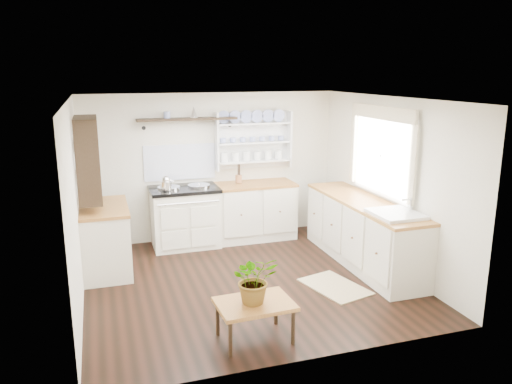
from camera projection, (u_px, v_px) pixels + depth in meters
floor at (248, 281)px, 6.40m from camera, size 4.00×3.80×0.01m
wall_back at (213, 166)px, 7.89m from camera, size 4.00×0.02×2.30m
wall_right at (389, 183)px, 6.73m from camera, size 0.02×3.80×2.30m
wall_left at (75, 207)px, 5.54m from camera, size 0.02×3.80×2.30m
ceiling at (247, 99)px, 5.86m from camera, size 4.00×3.80×0.01m
window at (381, 151)px, 6.75m from camera, size 0.08×1.55×1.22m
aga_cooker at (185, 216)px, 7.59m from camera, size 1.03×0.71×0.95m
back_cabinets at (254, 210)px, 7.95m from camera, size 1.27×0.63×0.90m
right_cabinets at (363, 232)px, 6.89m from camera, size 0.62×2.43×0.90m
belfast_sink at (395, 223)px, 6.12m from camera, size 0.55×0.60×0.45m
left_cabinets at (106, 238)px, 6.62m from camera, size 0.62×1.13×0.90m
plate_rack at (252, 140)px, 7.95m from camera, size 1.20×0.22×0.90m
high_shelf at (187, 120)px, 7.48m from camera, size 1.50×0.29×0.16m
left_shelving at (88, 158)px, 6.32m from camera, size 0.28×0.80×1.05m
kettle at (166, 183)px, 7.26m from camera, size 0.16×0.16×0.20m
utensil_crock at (239, 179)px, 7.84m from camera, size 0.10×0.10×0.12m
center_table at (255, 306)px, 4.92m from camera, size 0.77×0.56×0.40m
potted_plant at (255, 279)px, 4.85m from camera, size 0.47×0.41×0.49m
floor_rug at (335, 287)px, 6.20m from camera, size 0.74×0.96×0.02m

